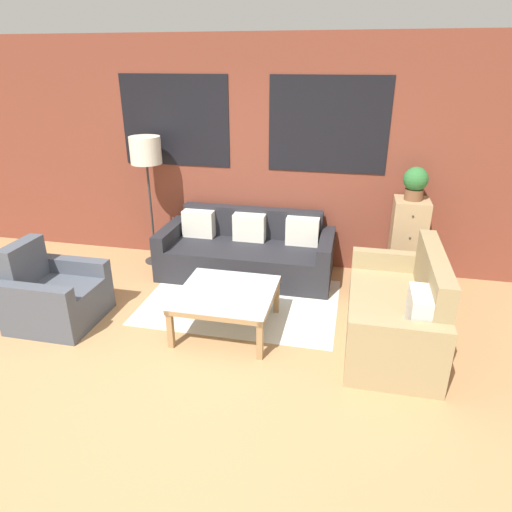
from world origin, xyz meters
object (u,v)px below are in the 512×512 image
armchair_corner (55,296)px  drawer_cabinet (407,242)px  couch_dark (247,253)px  coffee_table (227,297)px  floor_lamp (146,155)px  settee_vintage (398,313)px  potted_plant (415,182)px

armchair_corner → drawer_cabinet: drawer_cabinet is taller
couch_dark → armchair_corner: 2.25m
coffee_table → floor_lamp: 2.25m
couch_dark → settee_vintage: (1.74, -1.17, 0.03)m
armchair_corner → coffee_table: (1.77, 0.22, 0.08)m
coffee_table → potted_plant: size_ratio=2.47×
couch_dark → floor_lamp: (-1.29, 0.11, 1.14)m
couch_dark → armchair_corner: armchair_corner is taller
armchair_corner → potted_plant: (3.57, 1.72, 0.96)m
couch_dark → floor_lamp: bearing=174.9°
coffee_table → floor_lamp: size_ratio=0.56×
floor_lamp → drawer_cabinet: (3.20, 0.09, -0.91)m
floor_lamp → drawer_cabinet: size_ratio=1.60×
floor_lamp → potted_plant: bearing=1.5°
potted_plant → floor_lamp: bearing=-178.5°
armchair_corner → potted_plant: 4.07m
floor_lamp → coffee_table: bearing=-45.2°
couch_dark → drawer_cabinet: drawer_cabinet is taller
settee_vintage → armchair_corner: bearing=-174.2°
settee_vintage → potted_plant: potted_plant is taller
couch_dark → coffee_table: couch_dark is taller
couch_dark → potted_plant: size_ratio=5.64×
couch_dark → armchair_corner: bearing=-137.6°
couch_dark → coffee_table: (0.11, -1.29, 0.08)m
drawer_cabinet → armchair_corner: bearing=-154.3°
drawer_cabinet → potted_plant: 0.72m
coffee_table → potted_plant: (1.80, 1.49, 0.88)m
armchair_corner → settee_vintage: bearing=5.8°
drawer_cabinet → potted_plant: size_ratio=2.76×
coffee_table → floor_lamp: bearing=134.8°
settee_vintage → armchair_corner: size_ratio=1.93×
coffee_table → floor_lamp: floor_lamp is taller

